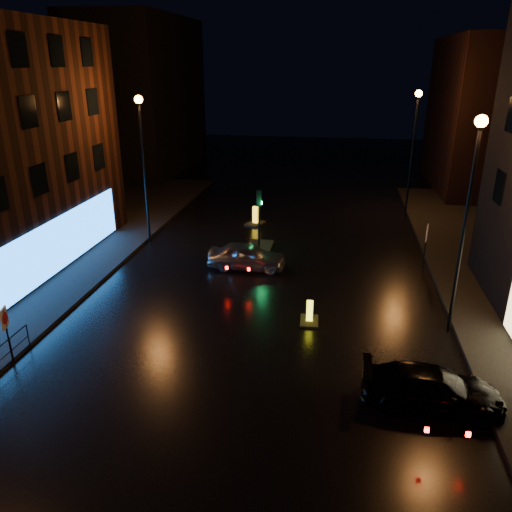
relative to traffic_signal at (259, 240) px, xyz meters
The scene contains 13 objects.
ground 14.06m from the traffic_signal, 85.10° to the right, with size 120.00×120.00×0.00m, color black.
building_far_left 26.50m from the traffic_signal, 125.18° to the left, with size 8.00×16.00×14.00m, color black.
building_far_right 24.83m from the traffic_signal, 48.01° to the left, with size 8.00×14.00×12.00m, color black.
street_lamp_lfar 8.32m from the traffic_signal, behind, with size 0.44×0.44×8.37m.
street_lamp_rnear 13.06m from the traffic_signal, 41.63° to the right, with size 0.44×0.44×8.37m.
street_lamp_rfar 13.06m from the traffic_signal, 41.63° to the left, with size 0.44×0.44×8.37m.
traffic_signal is the anchor object (origin of this frame).
silver_hatchback 3.04m from the traffic_signal, 92.71° to the right, with size 1.61×4.00×1.36m, color #A8ACB0.
dark_sedan 15.04m from the traffic_signal, 59.87° to the right, with size 1.76×4.32×1.25m, color black.
bollard_near 8.98m from the traffic_signal, 67.41° to the right, with size 0.79×1.14×0.97m.
bollard_far 4.57m from the traffic_signal, 102.33° to the left, with size 1.34×1.61×1.21m.
road_sign_left 14.81m from the traffic_signal, 116.97° to the right, with size 0.20×0.53×2.24m.
road_sign_right 9.11m from the traffic_signal, 11.54° to the right, with size 0.19×0.59×2.44m.
Camera 1 is at (3.10, -12.61, 10.05)m, focal length 35.00 mm.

